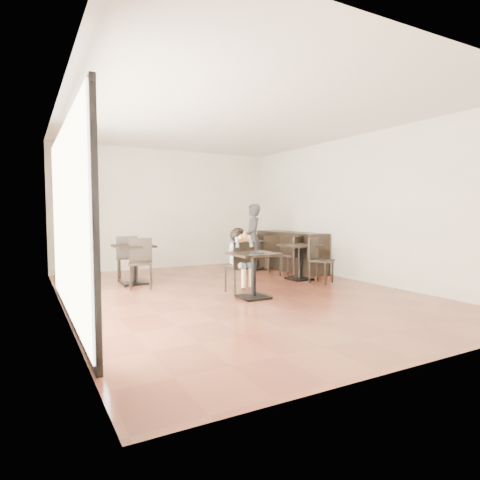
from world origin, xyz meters
TOP-DOWN VIEW (x-y plane):
  - floor at (0.00, 0.00)m, footprint 6.00×8.00m
  - ceiling at (0.00, 0.00)m, footprint 6.00×8.00m
  - wall_back at (0.00, 4.00)m, footprint 6.00×0.01m
  - wall_front at (0.00, -4.00)m, footprint 6.00×0.01m
  - wall_left at (-3.00, 0.00)m, footprint 0.01×8.00m
  - wall_right at (3.00, 0.00)m, footprint 0.01×8.00m
  - storefront_window at (-2.97, -0.50)m, footprint 0.04×4.50m
  - child_table at (0.03, -0.54)m, footprint 0.76×0.76m
  - child_chair at (0.03, 0.01)m, footprint 0.44×0.44m
  - child at (0.03, 0.01)m, footprint 0.44×0.61m
  - plate at (0.03, -0.64)m, footprint 0.27×0.27m
  - pizza_slice at (0.03, -0.18)m, footprint 0.28×0.22m
  - adult_patron at (1.64, 2.21)m, footprint 0.61×0.73m
  - cafe_table_mid at (1.93, 0.64)m, footprint 0.99×0.99m
  - cafe_table_left at (-1.47, 1.88)m, footprint 0.98×0.98m
  - cafe_table_back at (1.94, 2.51)m, footprint 0.92×0.92m
  - chair_mid_a at (2.09, 1.19)m, footprint 0.57×0.57m
  - chair_mid_b at (2.09, 0.09)m, footprint 0.57×0.57m
  - chair_left_a at (-1.47, 2.43)m, footprint 0.56×0.56m
  - chair_left_b at (-1.47, 1.33)m, footprint 0.56×0.56m
  - chair_back_a at (2.10, 3.06)m, footprint 0.53×0.53m
  - chair_back_b at (2.10, 1.96)m, footprint 0.53×0.53m
  - service_counter at (2.65, 2.00)m, footprint 0.60×2.40m

SIDE VIEW (x-z plane):
  - floor at x=0.00m, z-range -0.01..0.01m
  - cafe_table_back at x=1.94m, z-range 0.00..0.75m
  - cafe_table_mid at x=1.93m, z-range 0.00..0.79m
  - child_table at x=0.03m, z-range 0.00..0.81m
  - cafe_table_left at x=-1.47m, z-range 0.00..0.83m
  - chair_back_a at x=2.10m, z-range 0.00..0.91m
  - chair_back_b at x=2.10m, z-range 0.00..0.91m
  - chair_mid_a at x=2.09m, z-range 0.00..0.95m
  - chair_mid_b at x=2.09m, z-range 0.00..0.95m
  - child_chair at x=0.03m, z-range 0.00..0.97m
  - chair_left_a at x=-1.47m, z-range 0.00..1.00m
  - chair_left_b at x=-1.47m, z-range 0.00..1.00m
  - service_counter at x=2.65m, z-range 0.00..1.00m
  - child at x=0.03m, z-range 0.00..1.22m
  - plate at x=0.03m, z-range 0.81..0.82m
  - adult_patron at x=1.64m, z-range 0.00..1.73m
  - pizza_slice at x=0.03m, z-range 1.02..1.09m
  - storefront_window at x=-2.97m, z-range 0.10..2.70m
  - wall_back at x=0.00m, z-range 0.00..3.20m
  - wall_front at x=0.00m, z-range 0.00..3.20m
  - wall_left at x=-3.00m, z-range 0.00..3.20m
  - wall_right at x=3.00m, z-range 0.00..3.20m
  - ceiling at x=0.00m, z-range 3.20..3.21m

